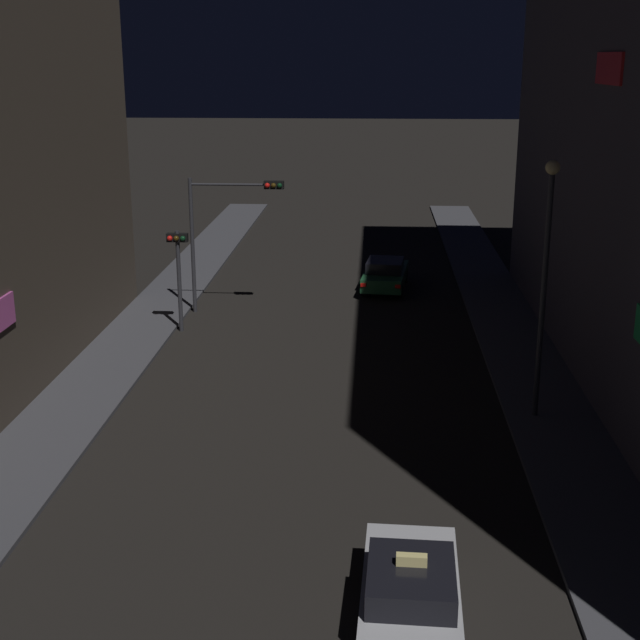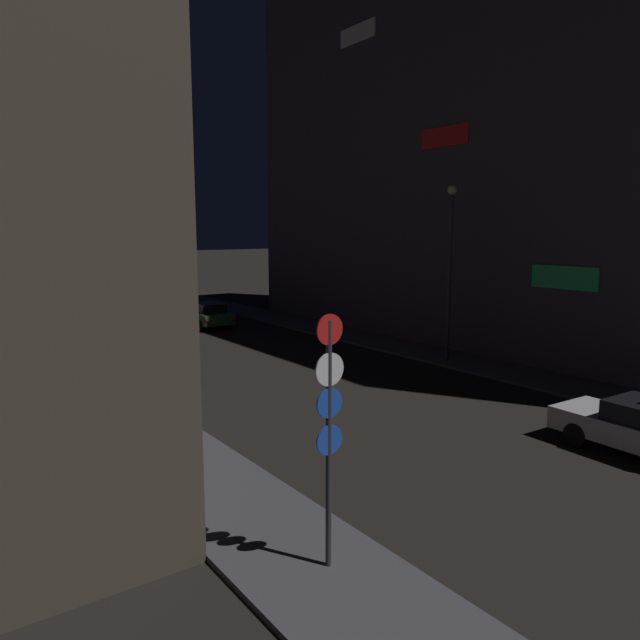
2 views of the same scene
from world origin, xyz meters
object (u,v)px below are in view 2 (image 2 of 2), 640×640
object	(u,v)px
traffic_light_overhead	(115,267)
sign_pole_left	(329,421)
traffic_light_left_kerb	(102,300)
street_lamp_near_block	(450,255)
far_car	(208,314)

from	to	relation	value
traffic_light_overhead	sign_pole_left	xyz separation A→B (m)	(-2.80, -20.46, -1.34)
traffic_light_left_kerb	street_lamp_near_block	bearing A→B (deg)	-33.04
far_car	sign_pole_left	xyz separation A→B (m)	(-9.38, -24.70, 1.93)
far_car	traffic_light_overhead	world-z (taller)	traffic_light_overhead
traffic_light_left_kerb	street_lamp_near_block	world-z (taller)	street_lamp_near_block
street_lamp_near_block	sign_pole_left	bearing A→B (deg)	-144.39
far_car	sign_pole_left	size ratio (longest dim) A/B	1.07
traffic_light_overhead	sign_pole_left	size ratio (longest dim) A/B	1.30
traffic_light_overhead	traffic_light_left_kerb	xyz separation A→B (m)	(-1.40, -2.73, -1.19)
far_car	traffic_light_left_kerb	bearing A→B (deg)	-138.81
street_lamp_near_block	far_car	bearing A→B (deg)	105.93
traffic_light_left_kerb	sign_pole_left	world-z (taller)	sign_pole_left
traffic_light_left_kerb	street_lamp_near_block	distance (m)	14.71
traffic_light_overhead	traffic_light_left_kerb	world-z (taller)	traffic_light_overhead
far_car	traffic_light_left_kerb	xyz separation A→B (m)	(-7.97, -6.98, 2.08)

